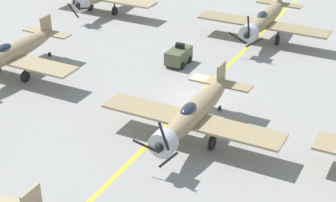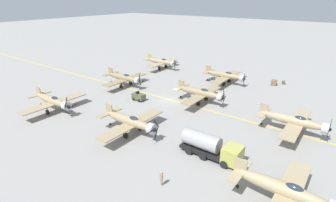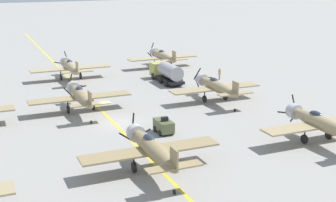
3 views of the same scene
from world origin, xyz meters
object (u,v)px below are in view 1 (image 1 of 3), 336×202
at_px(airplane_mid_right, 11,53).
at_px(airplane_mid_center, 193,113).
at_px(tow_tractor, 179,56).
at_px(airplane_near_center, 264,20).

bearing_deg(airplane_mid_right, airplane_mid_center, 157.48).
bearing_deg(tow_tractor, airplane_mid_right, 37.43).
bearing_deg(airplane_near_center, tow_tractor, 78.12).
distance_m(airplane_mid_right, airplane_near_center, 22.38).
bearing_deg(airplane_near_center, airplane_mid_right, 63.93).
xyz_separation_m(airplane_mid_center, tow_tractor, (6.16, -10.43, -1.22)).
height_order(airplane_mid_right, tow_tractor, airplane_mid_right).
relative_size(airplane_near_center, tow_tractor, 4.62).
distance_m(airplane_mid_center, tow_tractor, 12.17).
relative_size(airplane_mid_right, airplane_near_center, 1.00).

